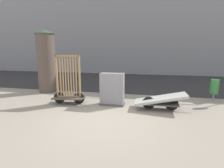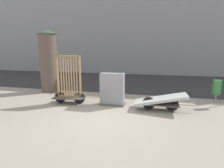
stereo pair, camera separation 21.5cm
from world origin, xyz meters
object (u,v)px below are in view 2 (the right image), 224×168
object	(u,v)px
bike_cart_with_bedframe	(69,88)
advertising_column	(49,61)
bike_cart_with_mattress	(160,100)
utility_cabinet	(112,90)
trash_bin	(217,87)

from	to	relation	value
bike_cart_with_bedframe	advertising_column	size ratio (longest dim) A/B	0.61
bike_cart_with_mattress	utility_cabinet	distance (m)	2.01
bike_cart_with_mattress	advertising_column	distance (m)	6.57
bike_cart_with_bedframe	bike_cart_with_mattress	xyz separation A→B (m)	(3.86, -0.00, -0.31)
bike_cart_with_bedframe	utility_cabinet	distance (m)	1.90
bike_cart_with_bedframe	utility_cabinet	world-z (taller)	bike_cart_with_bedframe
bike_cart_with_bedframe	trash_bin	xyz separation A→B (m)	(6.36, 1.93, -0.04)
bike_cart_with_mattress	utility_cabinet	world-z (taller)	utility_cabinet
utility_cabinet	advertising_column	world-z (taller)	advertising_column
bike_cart_with_bedframe	advertising_column	xyz separation A→B (m)	(-2.26, 1.93, 1.06)
utility_cabinet	trash_bin	xyz separation A→B (m)	(4.48, 1.70, 0.01)
trash_bin	advertising_column	world-z (taller)	advertising_column
trash_bin	bike_cart_with_bedframe	bearing A→B (deg)	-163.13
bike_cart_with_mattress	utility_cabinet	xyz separation A→B (m)	(-1.98, 0.23, 0.25)
bike_cart_with_bedframe	bike_cart_with_mattress	distance (m)	3.87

